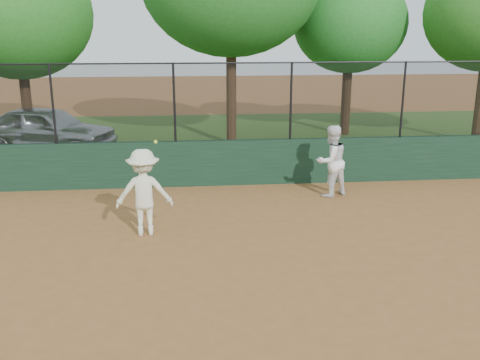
{
  "coord_description": "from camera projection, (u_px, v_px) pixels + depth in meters",
  "views": [
    {
      "loc": [
        -0.17,
        -7.65,
        4.01
      ],
      "look_at": [
        0.8,
        2.2,
        1.2
      ],
      "focal_mm": 40.0,
      "sensor_mm": 36.0,
      "label": 1
    }
  ],
  "objects": [
    {
      "name": "ground",
      "position": [
        203.0,
        292.0,
        8.44
      ],
      "size": [
        80.0,
        80.0,
        0.0
      ],
      "primitive_type": "plane",
      "color": "brown",
      "rests_on": "ground"
    },
    {
      "name": "back_wall",
      "position": [
        196.0,
        163.0,
        14.02
      ],
      "size": [
        26.0,
        0.2,
        1.2
      ],
      "primitive_type": "cube",
      "color": "#193924",
      "rests_on": "ground"
    },
    {
      "name": "grass_strip",
      "position": [
        193.0,
        140.0,
        19.92
      ],
      "size": [
        36.0,
        12.0,
        0.01
      ],
      "primitive_type": "cube",
      "color": "#274716",
      "rests_on": "ground"
    },
    {
      "name": "parked_car",
      "position": [
        47.0,
        129.0,
        17.78
      ],
      "size": [
        4.9,
        3.13,
        1.55
      ],
      "primitive_type": "imported",
      "rotation": [
        0.0,
        0.0,
        1.26
      ],
      "color": "#A3A8AC",
      "rests_on": "ground"
    },
    {
      "name": "player_second",
      "position": [
        331.0,
        161.0,
        13.09
      ],
      "size": [
        1.06,
        0.97,
        1.77
      ],
      "primitive_type": "imported",
      "rotation": [
        0.0,
        0.0,
        3.58
      ],
      "color": "white",
      "rests_on": "ground"
    },
    {
      "name": "player_main",
      "position": [
        144.0,
        192.0,
        10.61
      ],
      "size": [
        1.16,
        0.7,
        1.98
      ],
      "color": "#EBEFCA",
      "rests_on": "ground"
    },
    {
      "name": "fence_assembly",
      "position": [
        193.0,
        101.0,
        13.57
      ],
      "size": [
        26.0,
        0.06,
        2.0
      ],
      "color": "black",
      "rests_on": "back_wall"
    },
    {
      "name": "tree_1",
      "position": [
        17.0,
        14.0,
        18.28
      ],
      "size": [
        5.14,
        4.67,
        6.71
      ],
      "color": "#432B17",
      "rests_on": "ground"
    },
    {
      "name": "tree_3",
      "position": [
        350.0,
        23.0,
        19.91
      ],
      "size": [
        4.27,
        3.88,
        6.05
      ],
      "color": "#382312",
      "rests_on": "ground"
    }
  ]
}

